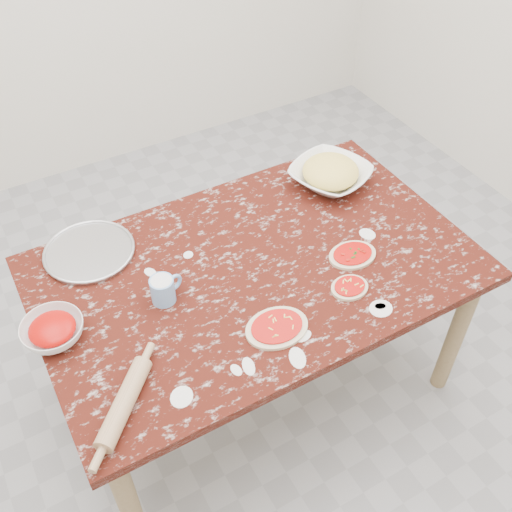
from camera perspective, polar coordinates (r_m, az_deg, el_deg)
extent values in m
plane|color=gray|center=(2.77, 0.00, -11.84)|extent=(4.00, 4.00, 0.00)
cube|color=#370F09|center=(2.20, 0.00, -1.30)|extent=(1.60, 1.00, 0.04)
cube|color=#8B754F|center=(2.25, 0.00, -2.36)|extent=(1.50, 0.90, 0.08)
cylinder|color=#8B754F|center=(2.16, -12.13, -22.39)|extent=(0.07, 0.07, 0.71)
cylinder|color=#8B754F|center=(2.61, 18.74, -7.12)|extent=(0.07, 0.07, 0.71)
cylinder|color=#8B754F|center=(2.63, -18.63, -6.75)|extent=(0.07, 0.07, 0.71)
cylinder|color=#8B754F|center=(3.01, 8.02, 3.61)|extent=(0.07, 0.07, 0.71)
cylinder|color=#B2B2B7|center=(2.32, -15.76, 0.36)|extent=(0.34, 0.34, 0.01)
imported|color=white|center=(2.05, -18.96, -6.87)|extent=(0.25, 0.25, 0.06)
imported|color=white|center=(2.56, 7.15, 7.68)|extent=(0.41, 0.41, 0.08)
cylinder|color=#77A9E2|center=(2.06, -8.98, -3.27)|extent=(0.08, 0.08, 0.10)
torus|color=#77A9E2|center=(2.08, -7.93, -2.56)|extent=(0.07, 0.03, 0.07)
cylinder|color=silver|center=(2.04, -9.09, -2.62)|extent=(0.07, 0.07, 0.01)
ellipsoid|color=beige|center=(1.99, 2.01, -6.94)|extent=(0.23, 0.18, 0.01)
ellipsoid|color=red|center=(1.98, 2.02, -6.79)|extent=(0.19, 0.15, 0.00)
ellipsoid|color=beige|center=(2.13, 9.00, -3.04)|extent=(0.14, 0.12, 0.01)
ellipsoid|color=red|center=(2.12, 9.02, -2.89)|extent=(0.11, 0.10, 0.00)
ellipsoid|color=beige|center=(2.25, 9.27, 0.07)|extent=(0.19, 0.15, 0.01)
ellipsoid|color=red|center=(2.24, 9.29, 0.23)|extent=(0.16, 0.12, 0.00)
cylinder|color=tan|center=(1.84, -12.58, -13.62)|extent=(0.25, 0.26, 0.06)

